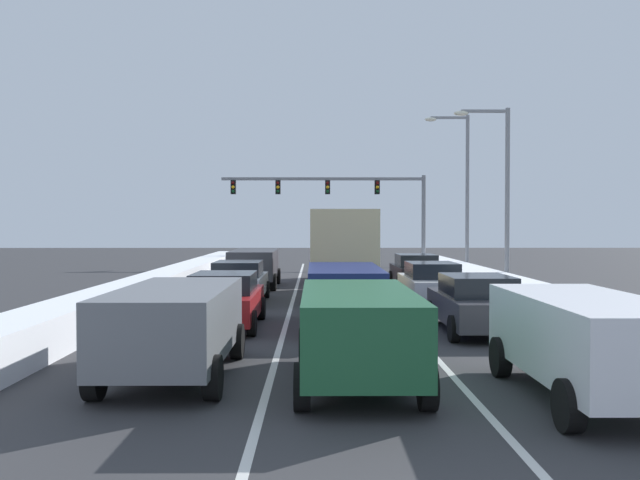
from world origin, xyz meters
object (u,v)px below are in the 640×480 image
object	(u,v)px
suv_white_right_lane_nearest	(589,338)
sedan_red_left_lane_second	(225,300)
suv_charcoal_left_lane_fourth	(254,265)
suv_navy_center_lane_second	(344,291)
sedan_charcoal_right_lane_second	(476,303)
suv_green_center_lane_nearest	(358,328)
street_lamp_right_near	(500,179)
street_lamp_right_mid	(462,180)
sedan_white_left_lane_third	(239,282)
suv_maroon_center_lane_fourth	(330,261)
traffic_light_gantry	(347,194)
box_truck_center_lane_third	(341,249)
sedan_black_right_lane_fourth	(416,271)
suv_gray_left_lane_nearest	(175,323)
sedan_silver_right_lane_third	(431,283)

from	to	relation	value
suv_white_right_lane_nearest	sedan_red_left_lane_second	size ratio (longest dim) A/B	1.09
suv_charcoal_left_lane_fourth	suv_navy_center_lane_second	bearing A→B (deg)	-73.67
sedan_charcoal_right_lane_second	suv_green_center_lane_nearest	xyz separation A→B (m)	(-3.48, -5.79, 0.25)
suv_green_center_lane_nearest	street_lamp_right_near	size ratio (longest dim) A/B	0.59
street_lamp_right_mid	suv_charcoal_left_lane_fourth	bearing A→B (deg)	-140.16
street_lamp_right_mid	street_lamp_right_near	bearing A→B (deg)	-90.22
sedan_charcoal_right_lane_second	suv_green_center_lane_nearest	distance (m)	6.76
sedan_white_left_lane_third	suv_white_right_lane_nearest	bearing A→B (deg)	-62.20
suv_white_right_lane_nearest	sedan_white_left_lane_third	xyz separation A→B (m)	(-7.18, 13.61, -0.25)
suv_maroon_center_lane_fourth	street_lamp_right_near	xyz separation A→B (m)	(7.93, -1.96, 3.94)
sedan_red_left_lane_second	street_lamp_right_near	size ratio (longest dim) A/B	0.54
suv_maroon_center_lane_fourth	sedan_white_left_lane_third	size ratio (longest dim) A/B	1.09
traffic_light_gantry	box_truck_center_lane_third	bearing A→B (deg)	-93.29
sedan_black_right_lane_fourth	suv_gray_left_lane_nearest	size ratio (longest dim) A/B	0.92
street_lamp_right_near	suv_charcoal_left_lane_fourth	bearing A→B (deg)	-173.96
suv_maroon_center_lane_fourth	suv_charcoal_left_lane_fourth	size ratio (longest dim) A/B	1.00
sedan_charcoal_right_lane_second	traffic_light_gantry	distance (m)	29.10
box_truck_center_lane_third	suv_maroon_center_lane_fourth	distance (m)	7.78
sedan_black_right_lane_fourth	suv_charcoal_left_lane_fourth	size ratio (longest dim) A/B	0.92
sedan_silver_right_lane_third	sedan_charcoal_right_lane_second	bearing A→B (deg)	-88.55
suv_maroon_center_lane_fourth	sedan_red_left_lane_second	xyz separation A→B (m)	(-3.28, -15.14, -0.25)
street_lamp_right_mid	box_truck_center_lane_third	bearing A→B (deg)	-118.66
sedan_charcoal_right_lane_second	street_lamp_right_near	world-z (taller)	street_lamp_right_near
suv_navy_center_lane_second	suv_gray_left_lane_nearest	bearing A→B (deg)	-119.75
street_lamp_right_near	sedan_white_left_lane_third	bearing A→B (deg)	-147.20
sedan_black_right_lane_fourth	street_lamp_right_near	distance (m)	6.19
suv_green_center_lane_nearest	box_truck_center_lane_third	world-z (taller)	box_truck_center_lane_third
sedan_silver_right_lane_third	sedan_black_right_lane_fourth	distance (m)	6.44
box_truck_center_lane_third	sedan_red_left_lane_second	bearing A→B (deg)	-115.34
sedan_silver_right_lane_third	sedan_black_right_lane_fourth	world-z (taller)	same
suv_white_right_lane_nearest	sedan_silver_right_lane_third	world-z (taller)	suv_white_right_lane_nearest
suv_navy_center_lane_second	street_lamp_right_mid	bearing A→B (deg)	69.89
suv_gray_left_lane_nearest	suv_charcoal_left_lane_fourth	xyz separation A→B (m)	(-0.14, 18.05, 0.00)
suv_navy_center_lane_second	street_lamp_right_mid	xyz separation A→B (m)	(7.94, 21.67, 4.47)
traffic_light_gantry	suv_green_center_lane_nearest	bearing A→B (deg)	-92.37
suv_maroon_center_lane_fourth	sedan_white_left_lane_third	bearing A→B (deg)	-110.73
box_truck_center_lane_third	sedan_red_left_lane_second	xyz separation A→B (m)	(-3.51, -7.42, -1.14)
suv_maroon_center_lane_fourth	box_truck_center_lane_third	bearing A→B (deg)	-88.26
sedan_silver_right_lane_third	sedan_white_left_lane_third	distance (m)	6.89
suv_green_center_lane_nearest	suv_maroon_center_lane_fourth	world-z (taller)	same
suv_navy_center_lane_second	traffic_light_gantry	bearing A→B (deg)	87.16
suv_charcoal_left_lane_fourth	sedan_silver_right_lane_third	bearing A→B (deg)	-45.43
sedan_red_left_lane_second	street_lamp_right_mid	size ratio (longest dim) A/B	0.48
suv_maroon_center_lane_fourth	sedan_black_right_lane_fourth	bearing A→B (deg)	-44.80
traffic_light_gantry	street_lamp_right_near	bearing A→B (deg)	-65.98
sedan_silver_right_lane_third	suv_gray_left_lane_nearest	distance (m)	12.98
traffic_light_gantry	street_lamp_right_near	xyz separation A→B (m)	(6.52, -14.63, 0.07)
sedan_silver_right_lane_third	suv_gray_left_lane_nearest	xyz separation A→B (m)	(-6.69, -11.12, 0.25)
sedan_red_left_lane_second	sedan_silver_right_lane_third	bearing A→B (deg)	37.42
suv_charcoal_left_lane_fourth	sedan_white_left_lane_third	bearing A→B (deg)	-90.18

